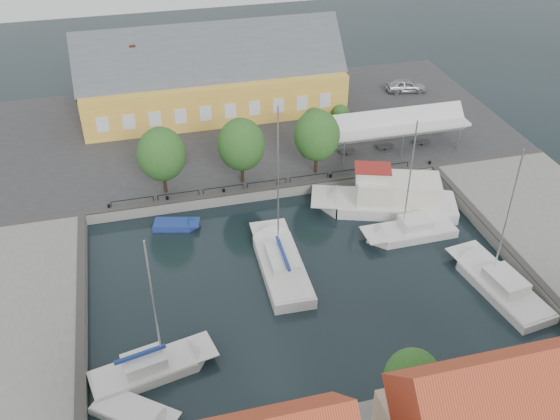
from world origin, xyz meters
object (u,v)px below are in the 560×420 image
at_px(east_boat_a, 411,233).
at_px(warehouse, 206,80).
at_px(tent_canopy, 397,124).
at_px(east_boat_c, 500,287).
at_px(launch_sw, 134,414).
at_px(launch_nw, 176,226).
at_px(car_red, 171,149).
at_px(car_silver, 406,86).
at_px(west_boat_d, 151,370).
at_px(trawler, 390,200).
at_px(center_sailboat, 281,266).

bearing_deg(east_boat_a, warehouse, 115.74).
relative_size(tent_canopy, east_boat_c, 1.16).
distance_m(launch_sw, launch_nw, 19.20).
distance_m(east_boat_c, launch_nw, 26.49).
distance_m(warehouse, east_boat_c, 38.45).
relative_size(launch_sw, launch_nw, 1.31).
xyz_separation_m(car_red, launch_nw, (-0.96, -10.61, -1.67)).
xyz_separation_m(tent_canopy, car_silver, (6.83, 12.61, -1.90)).
relative_size(warehouse, west_boat_d, 2.61).
bearing_deg(launch_nw, west_boat_d, -102.12).
xyz_separation_m(trawler, east_boat_a, (0.30, -4.04, -0.75)).
bearing_deg(launch_sw, tent_canopy, 42.78).
bearing_deg(launch_sw, trawler, 35.59).
xyz_separation_m(west_boat_d, launch_sw, (-1.26, -3.02, -0.18)).
relative_size(warehouse, east_boat_c, 2.37).
xyz_separation_m(warehouse, trawler, (12.51, -22.51, -3.41)).
distance_m(tent_canopy, car_red, 22.18).
bearing_deg(center_sailboat, car_silver, 50.52).
height_order(car_red, trawler, trawler).
distance_m(car_red, launch_sw, 29.83).
xyz_separation_m(trawler, west_boat_d, (-21.97, -13.61, -0.75)).
bearing_deg(trawler, east_boat_a, -85.82).
height_order(center_sailboat, launch_sw, center_sailboat).
relative_size(car_silver, east_boat_c, 0.38).
relative_size(car_silver, trawler, 0.35).
distance_m(tent_canopy, trawler, 9.94).
xyz_separation_m(center_sailboat, trawler, (11.33, 5.75, 0.65)).
bearing_deg(center_sailboat, trawler, 26.89).
distance_m(car_silver, car_red, 29.85).
bearing_deg(warehouse, launch_nw, -106.58).
bearing_deg(launch_sw, warehouse, 74.68).
bearing_deg(warehouse, car_silver, -3.04).
height_order(center_sailboat, east_boat_c, center_sailboat).
bearing_deg(east_boat_c, tent_canopy, 89.30).
bearing_deg(east_boat_a, east_boat_c, -66.14).
xyz_separation_m(warehouse, center_sailboat, (1.18, -28.26, -4.07)).
bearing_deg(launch_nw, trawler, -6.18).
distance_m(car_red, east_boat_c, 32.75).
distance_m(center_sailboat, east_boat_c, 16.42).
bearing_deg(launch_nw, car_silver, 33.10).
distance_m(tent_canopy, launch_nw, 23.92).
bearing_deg(car_silver, east_boat_c, 178.26).
height_order(east_boat_a, west_boat_d, east_boat_a).
bearing_deg(warehouse, west_boat_d, -104.68).
distance_m(center_sailboat, launch_sw, 16.12).
xyz_separation_m(car_silver, launch_sw, (-34.15, -37.89, -1.70)).
bearing_deg(east_boat_a, west_boat_d, -156.75).
xyz_separation_m(car_silver, east_boat_c, (-7.09, -33.31, -1.53)).
bearing_deg(launch_sw, east_boat_c, 9.61).
distance_m(tent_canopy, west_boat_d, 34.44).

